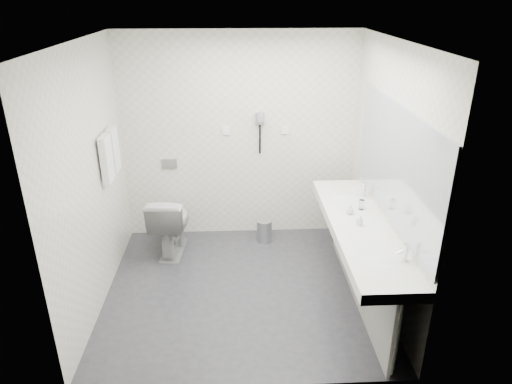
{
  "coord_description": "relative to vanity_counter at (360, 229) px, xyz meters",
  "views": [
    {
      "loc": [
        -0.05,
        -4.05,
        2.89
      ],
      "look_at": [
        0.15,
        0.15,
        1.05
      ],
      "focal_mm": 32.54,
      "sensor_mm": 36.0,
      "label": 1
    }
  ],
  "objects": [
    {
      "name": "glass_left",
      "position": [
        0.09,
        0.32,
        0.1
      ],
      "size": [
        0.06,
        0.06,
        0.1
      ],
      "primitive_type": "cylinder",
      "rotation": [
        0.0,
        0.0,
        -0.19
      ],
      "color": "silver",
      "rests_on": "vanity_counter"
    },
    {
      "name": "vanity_post_far",
      "position": [
        0.05,
        1.04,
        -0.42
      ],
      "size": [
        0.06,
        0.06,
        0.75
      ],
      "primitive_type": "cylinder",
      "color": "silver",
      "rests_on": "floor"
    },
    {
      "name": "switch_plate_b",
      "position": [
        -0.57,
        1.49,
        0.55
      ],
      "size": [
        0.09,
        0.02,
        0.09
      ],
      "primitive_type": "cube",
      "color": "white",
      "rests_on": "wall_back"
    },
    {
      "name": "vanity_panel",
      "position": [
        0.02,
        0.0,
        -0.42
      ],
      "size": [
        0.03,
        2.15,
        0.75
      ],
      "primitive_type": "cube",
      "color": "gray",
      "rests_on": "floor"
    },
    {
      "name": "dryer_barrel",
      "position": [
        -0.88,
        1.4,
        0.73
      ],
      "size": [
        0.08,
        0.14,
        0.08
      ],
      "primitive_type": "cylinder",
      "rotation": [
        1.57,
        0.0,
        0.0
      ],
      "color": "gray",
      "rests_on": "dryer_cradle"
    },
    {
      "name": "pedal_bin",
      "position": [
        -0.83,
        1.23,
        -0.67
      ],
      "size": [
        0.24,
        0.24,
        0.27
      ],
      "primitive_type": "cylinder",
      "rotation": [
        0.0,
        0.0,
        0.32
      ],
      "color": "#B2B5BA",
      "rests_on": "floor"
    },
    {
      "name": "towel_rail",
      "position": [
        -2.47,
        0.75,
        0.75
      ],
      "size": [
        0.02,
        0.62,
        0.02
      ],
      "primitive_type": "cylinder",
      "rotation": [
        1.57,
        0.0,
        0.0
      ],
      "color": "silver",
      "rests_on": "wall_left"
    },
    {
      "name": "vanity_post_near",
      "position": [
        0.05,
        -1.04,
        -0.42
      ],
      "size": [
        0.06,
        0.06,
        0.75
      ],
      "primitive_type": "cylinder",
      "color": "silver",
      "rests_on": "floor"
    },
    {
      "name": "wall_back",
      "position": [
        -1.12,
        1.5,
        0.45
      ],
      "size": [
        2.8,
        0.0,
        2.8
      ],
      "primitive_type": "plane",
      "rotation": [
        1.57,
        0.0,
        0.0
      ],
      "color": "silver",
      "rests_on": "floor"
    },
    {
      "name": "basin_far",
      "position": [
        0.0,
        0.65,
        0.04
      ],
      "size": [
        0.4,
        0.31,
        0.05
      ],
      "primitive_type": "ellipsoid",
      "color": "white",
      "rests_on": "vanity_counter"
    },
    {
      "name": "switch_plate_a",
      "position": [
        -1.27,
        1.49,
        0.55
      ],
      "size": [
        0.09,
        0.02,
        0.09
      ],
      "primitive_type": "cube",
      "color": "white",
      "rests_on": "wall_back"
    },
    {
      "name": "toilet",
      "position": [
        -1.95,
        1.03,
        -0.43
      ],
      "size": [
        0.48,
        0.77,
        0.74
      ],
      "primitive_type": "imported",
      "rotation": [
        0.0,
        0.0,
        3.05
      ],
      "color": "white",
      "rests_on": "floor"
    },
    {
      "name": "faucet_near",
      "position": [
        0.19,
        -0.65,
        0.12
      ],
      "size": [
        0.04,
        0.04,
        0.15
      ],
      "primitive_type": "cylinder",
      "color": "silver",
      "rests_on": "vanity_counter"
    },
    {
      "name": "towel_far",
      "position": [
        -2.46,
        0.89,
        0.53
      ],
      "size": [
        0.07,
        0.24,
        0.48
      ],
      "primitive_type": "cube",
      "color": "white",
      "rests_on": "towel_rail"
    },
    {
      "name": "vanity_counter",
      "position": [
        0.0,
        0.0,
        0.0
      ],
      "size": [
        0.55,
        2.2,
        0.1
      ],
      "primitive_type": "cube",
      "color": "white",
      "rests_on": "floor"
    },
    {
      "name": "wall_front",
      "position": [
        -1.12,
        -1.1,
        0.45
      ],
      "size": [
        2.8,
        0.0,
        2.8
      ],
      "primitive_type": "plane",
      "rotation": [
        -1.57,
        0.0,
        0.0
      ],
      "color": "silver",
      "rests_on": "floor"
    },
    {
      "name": "wall_left",
      "position": [
        -2.52,
        0.2,
        0.45
      ],
      "size": [
        0.0,
        2.6,
        2.6
      ],
      "primitive_type": "plane",
      "rotation": [
        1.57,
        0.0,
        1.57
      ],
      "color": "silver",
      "rests_on": "floor"
    },
    {
      "name": "soap_bottle_a",
      "position": [
        -0.02,
        -0.02,
        0.1
      ],
      "size": [
        0.06,
        0.06,
        0.1
      ],
      "primitive_type": "imported",
      "rotation": [
        0.0,
        0.0,
        0.7
      ],
      "color": "white",
      "rests_on": "vanity_counter"
    },
    {
      "name": "dryer_cradle",
      "position": [
        -0.88,
        1.47,
        0.7
      ],
      "size": [
        0.1,
        0.04,
        0.14
      ],
      "primitive_type": "cube",
      "color": "gray",
      "rests_on": "wall_back"
    },
    {
      "name": "bin_lid",
      "position": [
        -0.83,
        1.23,
        -0.52
      ],
      "size": [
        0.19,
        0.19,
        0.02
      ],
      "primitive_type": "cylinder",
      "color": "#B2B5BA",
      "rests_on": "pedal_bin"
    },
    {
      "name": "ceiling",
      "position": [
        -1.12,
        0.2,
        1.7
      ],
      "size": [
        2.8,
        2.8,
        0.0
      ],
      "primitive_type": "plane",
      "rotation": [
        3.14,
        0.0,
        0.0
      ],
      "color": "white",
      "rests_on": "wall_back"
    },
    {
      "name": "wall_right",
      "position": [
        0.27,
        0.2,
        0.45
      ],
      "size": [
        0.0,
        2.6,
        2.6
      ],
      "primitive_type": "plane",
      "rotation": [
        1.57,
        0.0,
        -1.57
      ],
      "color": "silver",
      "rests_on": "floor"
    },
    {
      "name": "towel_near",
      "position": [
        -2.46,
        0.61,
        0.53
      ],
      "size": [
        0.07,
        0.24,
        0.48
      ],
      "primitive_type": "cube",
      "color": "white",
      "rests_on": "towel_rail"
    },
    {
      "name": "basin_near",
      "position": [
        0.0,
        -0.65,
        0.04
      ],
      "size": [
        0.4,
        0.31,
        0.05
      ],
      "primitive_type": "ellipsoid",
      "color": "white",
      "rests_on": "vanity_counter"
    },
    {
      "name": "soap_bottle_b",
      "position": [
        -0.05,
        0.22,
        0.1
      ],
      "size": [
        0.11,
        0.11,
        0.1
      ],
      "primitive_type": "imported",
      "rotation": [
        0.0,
        0.0,
        -0.84
      ],
      "color": "white",
      "rests_on": "vanity_counter"
    },
    {
      "name": "mirror",
      "position": [
        0.26,
        0.0,
        0.65
      ],
      "size": [
        0.02,
        2.2,
        1.05
      ],
      "primitive_type": "cube",
      "color": "#B2BCC6",
      "rests_on": "wall_right"
    },
    {
      "name": "dryer_cord",
      "position": [
        -0.88,
        1.46,
        0.45
      ],
      "size": [
        0.02,
        0.02,
        0.35
      ],
      "primitive_type": "cylinder",
      "color": "black",
      "rests_on": "dryer_cradle"
    },
    {
      "name": "faucet_far",
      "position": [
        0.19,
        0.65,
        0.12
      ],
      "size": [
        0.04,
        0.04,
        0.15
      ],
      "primitive_type": "cylinder",
      "color": "silver",
      "rests_on": "vanity_counter"
    },
    {
      "name": "floor",
      "position": [
        -1.12,
        0.2,
        -0.8
      ],
      "size": [
        2.8,
        2.8,
        0.0
      ],
      "primitive_type": "plane",
      "color": "#2F2E34",
      "rests_on": "ground"
    },
    {
      "name": "flush_plate",
      "position": [
        -1.98,
        1.49,
        0.15
      ],
      "size": [
        0.18,
        0.02,
        0.12
      ],
      "primitive_type": "cube",
      "color": "#B2B5BA",
      "rests_on": "wall_back"
    }
  ]
}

